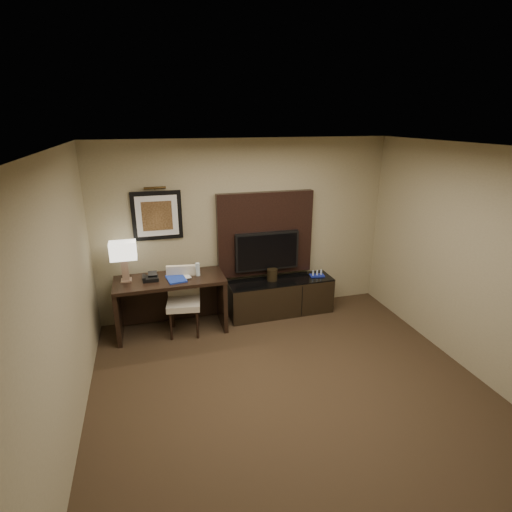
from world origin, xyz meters
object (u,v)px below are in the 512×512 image
object	(u,v)px
desk	(172,305)
tv	(267,251)
desk_phone	(151,277)
credenza	(281,297)
ice_bucket	(272,275)
minibar_tray	(317,274)
desk_chair	(184,303)
water_bottle	(198,269)
table_lamp	(124,263)

from	to	relation	value
desk	tv	world-z (taller)	tv
tv	desk_phone	size ratio (longest dim) A/B	4.74
credenza	ice_bucket	distance (m)	0.40
minibar_tray	desk_chair	bearing A→B (deg)	-173.90
desk_chair	water_bottle	bearing A→B (deg)	36.28
ice_bucket	minibar_tray	bearing A→B (deg)	-2.07
tv	desk	bearing A→B (deg)	-170.95
tv	minibar_tray	bearing A→B (deg)	-9.04
desk	table_lamp	distance (m)	0.90
desk	desk_chair	size ratio (longest dim) A/B	1.61
tv	minibar_tray	world-z (taller)	tv
credenza	desk_chair	distance (m)	1.56
tv	minibar_tray	size ratio (longest dim) A/B	4.40
tv	water_bottle	world-z (taller)	tv
desk	tv	size ratio (longest dim) A/B	1.53
credenza	tv	distance (m)	0.77
desk_chair	water_bottle	xyz separation A→B (m)	(0.24, 0.13, 0.44)
desk	minibar_tray	xyz separation A→B (m)	(2.31, 0.11, 0.20)
desk	desk_chair	world-z (taller)	desk_chair
credenza	desk	bearing A→B (deg)	-177.70
desk_phone	desk	bearing A→B (deg)	-2.14
credenza	minibar_tray	distance (m)	0.69
tv	water_bottle	size ratio (longest dim) A/B	5.34
table_lamp	tv	bearing A→B (deg)	4.51
desk_chair	table_lamp	world-z (taller)	table_lamp
desk_phone	water_bottle	xyz separation A→B (m)	(0.66, 0.00, 0.04)
desk	credenza	bearing A→B (deg)	2.49
credenza	table_lamp	world-z (taller)	table_lamp
tv	table_lamp	bearing A→B (deg)	-175.49
desk	water_bottle	distance (m)	0.65
ice_bucket	table_lamp	bearing A→B (deg)	-178.30
desk	tv	distance (m)	1.64
credenza	water_bottle	distance (m)	1.44
desk_chair	ice_bucket	xyz separation A→B (m)	(1.40, 0.26, 0.18)
ice_bucket	minibar_tray	distance (m)	0.75
water_bottle	tv	bearing A→B (deg)	11.71
desk_phone	desk_chair	bearing A→B (deg)	-17.00
desk_phone	water_bottle	distance (m)	0.66
credenza	desk_chair	world-z (taller)	desk_chair
desk	minibar_tray	world-z (taller)	desk
desk_phone	water_bottle	bearing A→B (deg)	-0.16
table_lamp	ice_bucket	bearing A→B (deg)	1.70
desk_phone	ice_bucket	world-z (taller)	desk_phone
desk	credenza	world-z (taller)	desk
credenza	desk_phone	bearing A→B (deg)	-178.36
water_bottle	ice_bucket	size ratio (longest dim) A/B	1.00
credenza	ice_bucket	size ratio (longest dim) A/B	8.79
desk_phone	credenza	bearing A→B (deg)	2.23
table_lamp	minibar_tray	size ratio (longest dim) A/B	2.34
desk_chair	ice_bucket	world-z (taller)	desk_chair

